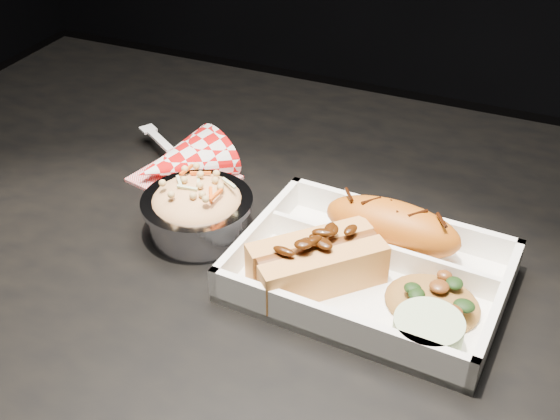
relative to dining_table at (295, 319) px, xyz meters
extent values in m
cube|color=black|center=(0.00, 0.00, 0.08)|extent=(1.20, 0.80, 0.03)
cylinder|color=black|center=(-0.55, 0.35, -0.30)|extent=(0.05, 0.05, 0.72)
cube|color=white|center=(0.08, -0.01, 0.09)|extent=(0.26, 0.20, 0.01)
cube|color=white|center=(0.09, 0.07, 0.11)|extent=(0.25, 0.02, 0.04)
cube|color=white|center=(0.08, -0.10, 0.11)|extent=(0.25, 0.02, 0.04)
cube|color=white|center=(-0.04, -0.01, 0.11)|extent=(0.02, 0.18, 0.04)
cube|color=white|center=(0.20, -0.02, 0.11)|extent=(0.02, 0.18, 0.04)
cube|color=white|center=(0.08, 0.01, 0.11)|extent=(0.23, 0.02, 0.03)
ellipsoid|color=#BE5C13|center=(0.09, 0.04, 0.12)|extent=(0.15, 0.07, 0.05)
cube|color=#DD964B|center=(0.05, -0.05, 0.12)|extent=(0.10, 0.11, 0.04)
cube|color=#DD964B|center=(0.02, -0.02, 0.12)|extent=(0.10, 0.11, 0.04)
cylinder|color=brown|center=(0.04, -0.04, 0.13)|extent=(0.10, 0.10, 0.03)
ellipsoid|color=#9E682D|center=(0.15, -0.03, 0.11)|extent=(0.09, 0.08, 0.03)
cylinder|color=#ADC594|center=(0.15, -0.08, 0.11)|extent=(0.06, 0.06, 0.03)
cylinder|color=silver|center=(-0.11, -0.01, 0.11)|extent=(0.10, 0.10, 0.04)
cylinder|color=silver|center=(-0.11, -0.01, 0.13)|extent=(0.12, 0.12, 0.01)
ellipsoid|color=#C7BE8C|center=(-0.11, -0.01, 0.13)|extent=(0.09, 0.09, 0.04)
cube|color=red|center=(-0.18, 0.08, 0.09)|extent=(0.13, 0.11, 0.00)
cone|color=red|center=(-0.19, 0.09, 0.11)|extent=(0.14, 0.15, 0.10)
cube|color=white|center=(-0.23, 0.12, 0.11)|extent=(0.06, 0.04, 0.00)
cube|color=white|center=(-0.26, 0.14, 0.11)|extent=(0.02, 0.02, 0.00)
camera|label=1|loc=(0.21, -0.52, 0.54)|focal=45.00mm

